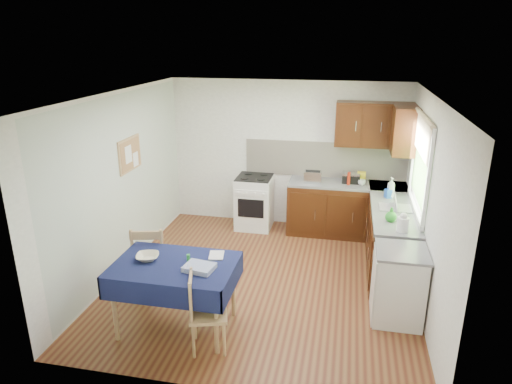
% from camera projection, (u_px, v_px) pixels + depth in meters
% --- Properties ---
extents(floor, '(4.20, 4.20, 0.00)m').
position_uv_depth(floor, '(263.00, 280.00, 6.25)').
color(floor, '#542516').
rests_on(floor, ground).
extents(ceiling, '(4.00, 4.20, 0.02)m').
position_uv_depth(ceiling, '(264.00, 95.00, 5.44)').
color(ceiling, white).
rests_on(ceiling, wall_back).
extents(wall_back, '(4.00, 0.02, 2.50)m').
position_uv_depth(wall_back, '(287.00, 155.00, 7.79)').
color(wall_back, silver).
rests_on(wall_back, ground).
extents(wall_front, '(4.00, 0.02, 2.50)m').
position_uv_depth(wall_front, '(218.00, 273.00, 3.90)').
color(wall_front, silver).
rests_on(wall_front, ground).
extents(wall_left, '(0.02, 4.20, 2.50)m').
position_uv_depth(wall_left, '(120.00, 184.00, 6.23)').
color(wall_left, silver).
rests_on(wall_left, ground).
extents(wall_right, '(0.02, 4.20, 2.50)m').
position_uv_depth(wall_right, '(427.00, 205.00, 5.46)').
color(wall_right, silver).
rests_on(wall_right, ground).
extents(base_cabinets, '(1.90, 2.30, 0.86)m').
position_uv_depth(base_cabinets, '(365.00, 224.00, 7.02)').
color(base_cabinets, black).
rests_on(base_cabinets, ground).
extents(worktop_back, '(1.90, 0.60, 0.04)m').
position_uv_depth(worktop_back, '(347.00, 184.00, 7.43)').
color(worktop_back, slate).
rests_on(worktop_back, base_cabinets).
extents(worktop_right, '(0.60, 1.70, 0.04)m').
position_uv_depth(worktop_right, '(394.00, 213.00, 6.24)').
color(worktop_right, slate).
rests_on(worktop_right, base_cabinets).
extents(worktop_corner, '(0.60, 0.60, 0.04)m').
position_uv_depth(worktop_corner, '(389.00, 187.00, 7.31)').
color(worktop_corner, slate).
rests_on(worktop_corner, base_cabinets).
extents(splashback, '(2.70, 0.02, 0.60)m').
position_uv_depth(splashback, '(325.00, 160.00, 7.67)').
color(splashback, '#F1E1CC').
rests_on(splashback, wall_back).
extents(upper_cabinets, '(1.20, 0.85, 0.70)m').
position_uv_depth(upper_cabinets, '(383.00, 126.00, 7.03)').
color(upper_cabinets, black).
rests_on(upper_cabinets, wall_back).
extents(stove, '(0.60, 0.61, 0.92)m').
position_uv_depth(stove, '(254.00, 202.00, 7.87)').
color(stove, white).
rests_on(stove, ground).
extents(window, '(0.04, 1.48, 1.26)m').
position_uv_depth(window, '(421.00, 158.00, 5.99)').
color(window, '#325724').
rests_on(window, wall_right).
extents(fridge, '(0.58, 0.60, 0.89)m').
position_uv_depth(fridge, '(399.00, 285.00, 5.28)').
color(fridge, white).
rests_on(fridge, ground).
extents(corkboard, '(0.04, 0.62, 0.47)m').
position_uv_depth(corkboard, '(130.00, 154.00, 6.39)').
color(corkboard, tan).
rests_on(corkboard, wall_left).
extents(dining_table, '(1.34, 0.91, 0.81)m').
position_uv_depth(dining_table, '(175.00, 272.00, 5.02)').
color(dining_table, '#0F0E38').
rests_on(dining_table, ground).
extents(chair_far, '(0.53, 0.53, 0.99)m').
position_uv_depth(chair_far, '(151.00, 260.00, 5.70)').
color(chair_far, tan).
rests_on(chair_far, ground).
extents(chair_near, '(0.48, 0.48, 0.88)m').
position_uv_depth(chair_near, '(204.00, 310.00, 4.76)').
color(chair_near, tan).
rests_on(chair_near, ground).
extents(toaster, '(0.28, 0.17, 0.21)m').
position_uv_depth(toaster, '(313.00, 177.00, 7.42)').
color(toaster, silver).
rests_on(toaster, worktop_back).
extents(sandwich_press, '(0.28, 0.24, 0.16)m').
position_uv_depth(sandwich_press, '(351.00, 178.00, 7.45)').
color(sandwich_press, black).
rests_on(sandwich_press, worktop_back).
extents(sauce_bottle, '(0.05, 0.05, 0.21)m').
position_uv_depth(sauce_bottle, '(349.00, 179.00, 7.30)').
color(sauce_bottle, red).
rests_on(sauce_bottle, worktop_back).
extents(yellow_packet, '(0.15, 0.12, 0.17)m').
position_uv_depth(yellow_packet, '(361.00, 177.00, 7.45)').
color(yellow_packet, gold).
rests_on(yellow_packet, worktop_back).
extents(dish_rack, '(0.43, 0.33, 0.20)m').
position_uv_depth(dish_rack, '(395.00, 207.00, 6.32)').
color(dish_rack, gray).
rests_on(dish_rack, worktop_right).
extents(kettle, '(0.14, 0.14, 0.24)m').
position_uv_depth(kettle, '(403.00, 223.00, 5.57)').
color(kettle, white).
rests_on(kettle, worktop_right).
extents(cup, '(0.15, 0.15, 0.09)m').
position_uv_depth(cup, '(362.00, 183.00, 7.30)').
color(cup, silver).
rests_on(cup, worktop_back).
extents(soap_bottle_a, '(0.16, 0.16, 0.30)m').
position_uv_depth(soap_bottle_a, '(391.00, 188.00, 6.73)').
color(soap_bottle_a, white).
rests_on(soap_bottle_a, worktop_right).
extents(soap_bottle_b, '(0.12, 0.12, 0.20)m').
position_uv_depth(soap_bottle_b, '(388.00, 191.00, 6.73)').
color(soap_bottle_b, blue).
rests_on(soap_bottle_b, worktop_right).
extents(soap_bottle_c, '(0.18, 0.18, 0.19)m').
position_uv_depth(soap_bottle_c, '(391.00, 215.00, 5.86)').
color(soap_bottle_c, green).
rests_on(soap_bottle_c, worktop_right).
extents(plate_bowl, '(0.31, 0.31, 0.06)m').
position_uv_depth(plate_bowl, '(148.00, 257.00, 5.07)').
color(plate_bowl, beige).
rests_on(plate_bowl, dining_table).
extents(book, '(0.20, 0.25, 0.02)m').
position_uv_depth(book, '(209.00, 255.00, 5.16)').
color(book, white).
rests_on(book, dining_table).
extents(spice_jar, '(0.04, 0.04, 0.08)m').
position_uv_depth(spice_jar, '(188.00, 258.00, 5.03)').
color(spice_jar, green).
rests_on(spice_jar, dining_table).
extents(tea_towel, '(0.34, 0.29, 0.06)m').
position_uv_depth(tea_towel, '(199.00, 268.00, 4.85)').
color(tea_towel, navy).
rests_on(tea_towel, dining_table).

